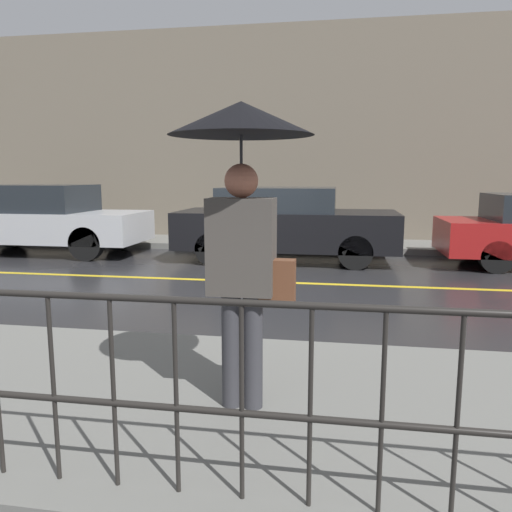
% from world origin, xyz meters
% --- Properties ---
extents(ground_plane, '(80.00, 80.00, 0.00)m').
position_xyz_m(ground_plane, '(0.00, 0.00, 0.00)').
color(ground_plane, '#262628').
extents(sidewalk_near, '(28.00, 2.74, 0.14)m').
position_xyz_m(sidewalk_near, '(0.00, -4.72, 0.07)').
color(sidewalk_near, slate).
rests_on(sidewalk_near, ground_plane).
extents(sidewalk_far, '(28.00, 1.76, 0.14)m').
position_xyz_m(sidewalk_far, '(0.00, 4.24, 0.07)').
color(sidewalk_far, slate).
rests_on(sidewalk_far, ground_plane).
extents(lane_marking, '(25.20, 0.12, 0.01)m').
position_xyz_m(lane_marking, '(0.00, 0.00, 0.00)').
color(lane_marking, gold).
rests_on(lane_marking, ground_plane).
extents(building_storefront, '(28.00, 0.30, 5.58)m').
position_xyz_m(building_storefront, '(0.00, 5.27, 2.79)').
color(building_storefront, '#706656').
rests_on(building_storefront, ground_plane).
extents(railing_foreground, '(12.00, 0.04, 1.03)m').
position_xyz_m(railing_foreground, '(-0.00, -5.84, 0.79)').
color(railing_foreground, black).
rests_on(railing_foreground, sidewalk_near).
extents(pedestrian, '(0.95, 0.95, 2.08)m').
position_xyz_m(pedestrian, '(0.98, -4.84, 1.73)').
color(pedestrian, '#333338').
rests_on(pedestrian, sidewalk_near).
extents(car_silver, '(4.57, 1.78, 1.56)m').
position_xyz_m(car_silver, '(-5.08, 2.27, 0.80)').
color(car_silver, '#B2B5BA').
rests_on(car_silver, ground_plane).
extents(car_black, '(4.52, 1.91, 1.52)m').
position_xyz_m(car_black, '(0.47, 2.27, 0.78)').
color(car_black, black).
rests_on(car_black, ground_plane).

